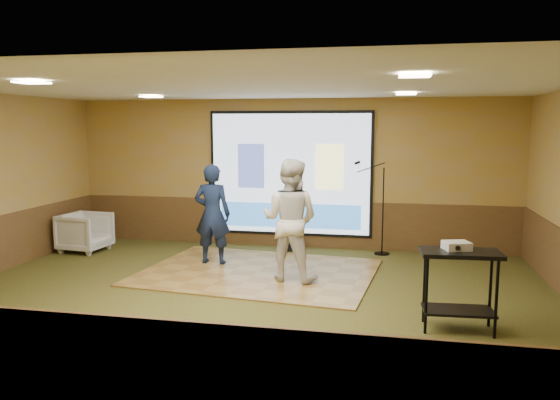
% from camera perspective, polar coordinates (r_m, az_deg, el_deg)
% --- Properties ---
extents(ground, '(9.00, 9.00, 0.00)m').
position_cam_1_polar(ground, '(8.00, -3.50, -10.17)').
color(ground, '#283116').
rests_on(ground, ground).
extents(room_shell, '(9.04, 7.04, 3.02)m').
position_cam_1_polar(room_shell, '(7.62, -3.63, 4.98)').
color(room_shell, '#A58244').
rests_on(room_shell, ground).
extents(wainscot_back, '(9.00, 0.04, 0.95)m').
position_cam_1_polar(wainscot_back, '(11.19, 1.07, -2.46)').
color(wainscot_back, '#51341B').
rests_on(wainscot_back, ground).
extents(wainscot_front, '(9.00, 0.04, 0.95)m').
position_cam_1_polar(wainscot_front, '(4.78, -14.84, -17.09)').
color(wainscot_front, '#51341B').
rests_on(wainscot_front, ground).
extents(projector_screen, '(3.32, 0.06, 2.52)m').
position_cam_1_polar(projector_screen, '(11.01, 1.04, 2.63)').
color(projector_screen, black).
rests_on(projector_screen, room_shell).
extents(downlight_nw, '(0.32, 0.32, 0.02)m').
position_cam_1_polar(downlight_nw, '(10.07, -13.31, 10.46)').
color(downlight_nw, beige).
rests_on(downlight_nw, room_shell).
extents(downlight_ne, '(0.32, 0.32, 0.02)m').
position_cam_1_polar(downlight_ne, '(9.17, 13.04, 10.75)').
color(downlight_ne, beige).
rests_on(downlight_ne, room_shell).
extents(downlight_sw, '(0.32, 0.32, 0.02)m').
position_cam_1_polar(downlight_sw, '(7.21, -24.52, 11.12)').
color(downlight_sw, beige).
rests_on(downlight_sw, room_shell).
extents(downlight_se, '(0.32, 0.32, 0.02)m').
position_cam_1_polar(downlight_se, '(5.88, 13.90, 12.49)').
color(downlight_se, beige).
rests_on(downlight_se, room_shell).
extents(dance_floor, '(4.08, 3.27, 0.03)m').
position_cam_1_polar(dance_floor, '(9.28, -2.30, -7.53)').
color(dance_floor, olive).
rests_on(dance_floor, ground).
extents(player_left, '(0.65, 0.44, 1.77)m').
position_cam_1_polar(player_left, '(9.72, -7.08, -1.47)').
color(player_left, '#141F3F').
rests_on(player_left, dance_floor).
extents(player_right, '(1.06, 0.90, 1.93)m').
position_cam_1_polar(player_right, '(8.60, 1.05, -2.09)').
color(player_right, silver).
rests_on(player_right, dance_floor).
extents(av_table, '(0.93, 0.49, 0.98)m').
position_cam_1_polar(av_table, '(6.94, 18.27, -7.43)').
color(av_table, black).
rests_on(av_table, ground).
extents(projector, '(0.36, 0.32, 0.10)m').
position_cam_1_polar(projector, '(6.92, 17.97, -4.56)').
color(projector, silver).
rests_on(projector, av_table).
extents(mic_stand, '(0.71, 0.29, 1.80)m').
position_cam_1_polar(mic_stand, '(10.67, 10.35, -3.00)').
color(mic_stand, black).
rests_on(mic_stand, ground).
extents(banquet_chair, '(0.92, 0.90, 0.76)m').
position_cam_1_polar(banquet_chair, '(11.41, -19.68, -3.19)').
color(banquet_chair, gray).
rests_on(banquet_chair, ground).
extents(duffel_bag, '(0.48, 0.40, 0.25)m').
position_cam_1_polar(duffel_bag, '(10.90, 1.15, -4.60)').
color(duffel_bag, black).
rests_on(duffel_bag, ground).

